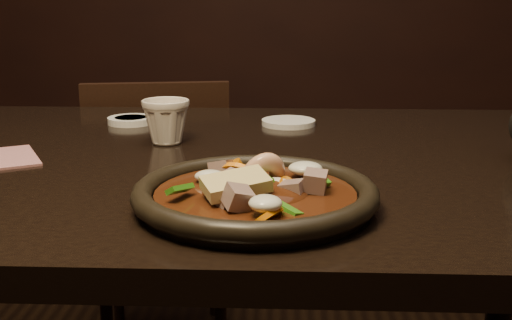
{
  "coord_description": "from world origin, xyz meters",
  "views": [
    {
      "loc": [
        0.21,
        -1.02,
        1.01
      ],
      "look_at": [
        0.18,
        -0.22,
        0.8
      ],
      "focal_mm": 45.0,
      "sensor_mm": 36.0,
      "label": 1
    }
  ],
  "objects_px": {
    "plate": "(255,195)",
    "tea_cup": "(166,120)",
    "table": "(157,199)",
    "chair": "(161,210)"
  },
  "relations": [
    {
      "from": "plate",
      "to": "chair",
      "type": "bearing_deg",
      "value": 108.41
    },
    {
      "from": "table",
      "to": "chair",
      "type": "height_order",
      "value": "chair"
    },
    {
      "from": "chair",
      "to": "plate",
      "type": "height_order",
      "value": "chair"
    },
    {
      "from": "table",
      "to": "chair",
      "type": "bearing_deg",
      "value": 100.8
    },
    {
      "from": "chair",
      "to": "tea_cup",
      "type": "xyz_separation_m",
      "value": [
        0.12,
        -0.55,
        0.36
      ]
    },
    {
      "from": "chair",
      "to": "tea_cup",
      "type": "bearing_deg",
      "value": 93.36
    },
    {
      "from": "table",
      "to": "chair",
      "type": "xyz_separation_m",
      "value": [
        -0.12,
        0.63,
        -0.24
      ]
    },
    {
      "from": "plate",
      "to": "tea_cup",
      "type": "xyz_separation_m",
      "value": [
        -0.17,
        0.34,
        0.03
      ]
    },
    {
      "from": "tea_cup",
      "to": "plate",
      "type": "bearing_deg",
      "value": -63.41
    },
    {
      "from": "table",
      "to": "chair",
      "type": "distance_m",
      "value": 0.68
    }
  ]
}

